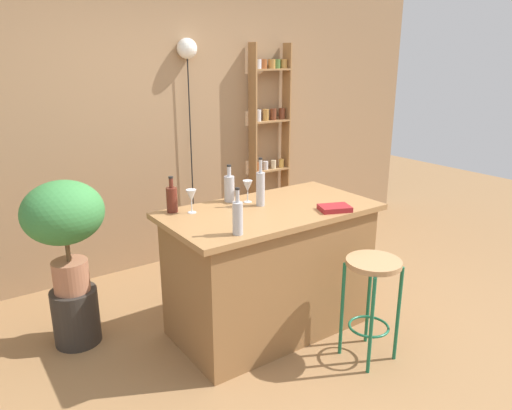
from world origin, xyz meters
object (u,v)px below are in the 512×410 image
(pendant_globe_light, at_px, (187,54))
(bar_stool, at_px, (372,285))
(plant_stool, at_px, (76,316))
(bottle_olive_oil, at_px, (229,188))
(bottle_spirits_clear, at_px, (238,217))
(wine_glass_center, at_px, (248,187))
(cookbook, at_px, (335,208))
(wine_glass_left, at_px, (191,196))
(potted_plant, at_px, (64,219))
(bottle_wine_red, at_px, (172,199))
(bottle_sauce_amber, at_px, (260,188))
(spice_shelf, at_px, (270,139))

(pendant_globe_light, bearing_deg, bar_stool, -86.45)
(plant_stool, xyz_separation_m, bottle_olive_oil, (1.10, -0.31, 0.84))
(bottle_spirits_clear, xyz_separation_m, wine_glass_center, (0.42, 0.52, 0.01))
(plant_stool, xyz_separation_m, cookbook, (1.59, -0.92, 0.76))
(wine_glass_left, bearing_deg, bar_stool, -48.24)
(potted_plant, xyz_separation_m, pendant_globe_light, (1.43, 0.92, 1.06))
(cookbook, bearing_deg, bottle_wine_red, 167.96)
(bottle_sauce_amber, height_order, pendant_globe_light, pendant_globe_light)
(spice_shelf, bearing_deg, cookbook, -113.13)
(bottle_spirits_clear, bearing_deg, spice_shelf, 49.05)
(plant_stool, distance_m, cookbook, 1.98)
(bottle_wine_red, bearing_deg, bottle_olive_oil, -1.01)
(wine_glass_left, distance_m, wine_glass_center, 0.45)
(bar_stool, height_order, bottle_olive_oil, bottle_olive_oil)
(spice_shelf, xyz_separation_m, bottle_sauce_amber, (-1.13, -1.41, -0.04))
(plant_stool, xyz_separation_m, bottle_sauce_amber, (1.23, -0.53, 0.87))
(wine_glass_left, bearing_deg, potted_plant, 152.36)
(bar_stool, xyz_separation_m, potted_plant, (-1.57, 1.31, 0.39))
(plant_stool, height_order, wine_glass_left, wine_glass_left)
(bar_stool, bearing_deg, cookbook, 87.65)
(wine_glass_center, bearing_deg, pendant_globe_light, 80.15)
(wine_glass_left, bearing_deg, bottle_sauce_amber, -15.42)
(spice_shelf, bearing_deg, bottle_olive_oil, -136.30)
(plant_stool, height_order, bottle_spirits_clear, bottle_spirits_clear)
(bottle_olive_oil, distance_m, bottle_sauce_amber, 0.25)
(bottle_wine_red, distance_m, pendant_globe_light, 1.73)
(bottle_olive_oil, relative_size, bottle_spirits_clear, 0.95)
(bar_stool, relative_size, plant_stool, 1.76)
(bottle_wine_red, xyz_separation_m, bottle_olive_oil, (0.46, -0.01, 0.01))
(spice_shelf, xyz_separation_m, plant_stool, (-2.36, -0.89, -0.91))
(potted_plant, height_order, cookbook, potted_plant)
(spice_shelf, bearing_deg, bottle_wine_red, -145.18)
(plant_stool, xyz_separation_m, bottle_spirits_clear, (0.78, -0.93, 0.85))
(spice_shelf, height_order, bottle_olive_oil, spice_shelf)
(wine_glass_center, bearing_deg, potted_plant, 161.41)
(wine_glass_left, bearing_deg, spice_shelf, 38.56)
(plant_stool, height_order, pendant_globe_light, pendant_globe_light)
(bottle_olive_oil, bearing_deg, wine_glass_center, -44.85)
(bottle_sauce_amber, bearing_deg, bottle_wine_red, 158.83)
(spice_shelf, xyz_separation_m, cookbook, (-0.77, -1.80, -0.16))
(bottle_wine_red, xyz_separation_m, wine_glass_center, (0.55, -0.10, 0.02))
(potted_plant, distance_m, wine_glass_left, 0.86)
(spice_shelf, relative_size, bottle_wine_red, 8.37)
(bottle_wine_red, relative_size, bottle_olive_oil, 0.91)
(bar_stool, bearing_deg, wine_glass_center, 112.08)
(potted_plant, xyz_separation_m, bottle_olive_oil, (1.10, -0.31, 0.12))
(bottle_sauce_amber, bearing_deg, wine_glass_center, 103.54)
(spice_shelf, relative_size, cookbook, 9.99)
(pendant_globe_light, bearing_deg, cookbook, -85.19)
(bottle_sauce_amber, bearing_deg, cookbook, -47.79)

